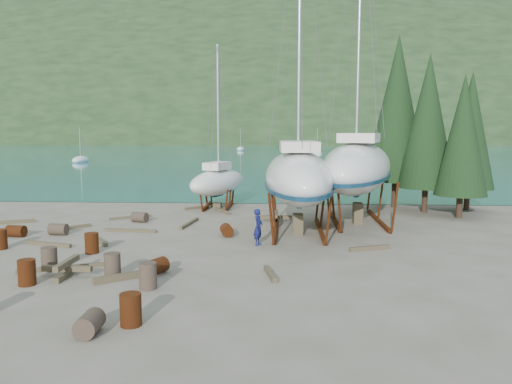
# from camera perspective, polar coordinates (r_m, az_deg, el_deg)

# --- Properties ---
(ground) EXTENTS (600.00, 600.00, 0.00)m
(ground) POSITION_cam_1_polar(r_m,az_deg,el_deg) (21.13, -6.44, -7.25)
(ground) COLOR #5E574A
(ground) RESTS_ON ground
(bay_water) EXTENTS (700.00, 700.00, 0.00)m
(bay_water) POSITION_cam_1_polar(r_m,az_deg,el_deg) (335.24, 2.69, 6.13)
(bay_water) COLOR #176876
(bay_water) RESTS_ON ground
(far_hill) EXTENTS (800.00, 360.00, 110.00)m
(far_hill) POSITION_cam_1_polar(r_m,az_deg,el_deg) (340.24, 2.70, 6.15)
(far_hill) COLOR black
(far_hill) RESTS_ON ground
(far_house_left) EXTENTS (6.60, 5.60, 5.60)m
(far_house_left) POSITION_cam_1_polar(r_m,az_deg,el_deg) (219.58, -13.62, 6.24)
(far_house_left) COLOR beige
(far_house_left) RESTS_ON ground
(far_house_center) EXTENTS (6.60, 5.60, 5.60)m
(far_house_center) POSITION_cam_1_polar(r_m,az_deg,el_deg) (211.51, -3.13, 6.40)
(far_house_center) COLOR beige
(far_house_center) RESTS_ON ground
(far_house_right) EXTENTS (6.60, 5.60, 5.60)m
(far_house_right) POSITION_cam_1_polar(r_m,az_deg,el_deg) (211.86, 10.52, 6.30)
(far_house_right) COLOR beige
(far_house_right) RESTS_ON ground
(cypress_near_right) EXTENTS (3.60, 3.60, 10.00)m
(cypress_near_right) POSITION_cam_1_polar(r_m,az_deg,el_deg) (33.42, 19.05, 7.67)
(cypress_near_right) COLOR black
(cypress_near_right) RESTS_ON ground
(cypress_mid_right) EXTENTS (3.06, 3.06, 8.50)m
(cypress_mid_right) POSITION_cam_1_polar(r_m,az_deg,el_deg) (31.95, 22.57, 6.00)
(cypress_mid_right) COLOR black
(cypress_mid_right) RESTS_ON ground
(cypress_back_left) EXTENTS (4.14, 4.14, 11.50)m
(cypress_back_left) POSITION_cam_1_polar(r_m,az_deg,el_deg) (35.02, 15.83, 9.16)
(cypress_back_left) COLOR black
(cypress_back_left) RESTS_ON ground
(cypress_far_right) EXTENTS (3.24, 3.24, 9.00)m
(cypress_far_right) POSITION_cam_1_polar(r_m,az_deg,el_deg) (35.28, 23.30, 6.48)
(cypress_far_right) COLOR black
(cypress_far_right) RESTS_ON ground
(moored_boat_left) EXTENTS (2.00, 5.00, 6.05)m
(moored_boat_left) POSITION_cam_1_polar(r_m,az_deg,el_deg) (87.04, -19.41, 3.46)
(moored_boat_left) COLOR silver
(moored_boat_left) RESTS_ON ground
(moored_boat_mid) EXTENTS (2.00, 5.00, 6.05)m
(moored_boat_mid) POSITION_cam_1_polar(r_m,az_deg,el_deg) (100.51, 6.99, 4.23)
(moored_boat_mid) COLOR silver
(moored_boat_mid) RESTS_ON ground
(moored_boat_far) EXTENTS (2.00, 5.00, 6.05)m
(moored_boat_far) POSITION_cam_1_polar(r_m,az_deg,el_deg) (130.78, -1.78, 4.92)
(moored_boat_far) COLOR silver
(moored_boat_far) RESTS_ON ground
(large_sailboat_near) EXTENTS (3.70, 11.49, 17.94)m
(large_sailboat_near) POSITION_cam_1_polar(r_m,az_deg,el_deg) (25.51, 4.84, 1.81)
(large_sailboat_near) COLOR silver
(large_sailboat_near) RESTS_ON ground
(large_sailboat_far) EXTENTS (6.63, 12.74, 19.34)m
(large_sailboat_far) POSITION_cam_1_polar(r_m,az_deg,el_deg) (28.86, 11.51, 2.83)
(large_sailboat_far) COLOR silver
(large_sailboat_far) RESTS_ON ground
(small_sailboat_shore) EXTENTS (4.23, 7.11, 10.86)m
(small_sailboat_shore) POSITION_cam_1_polar(r_m,az_deg,el_deg) (33.73, -4.38, 1.22)
(small_sailboat_shore) COLOR silver
(small_sailboat_shore) RESTS_ON ground
(worker) EXTENTS (0.54, 0.69, 1.67)m
(worker) POSITION_cam_1_polar(r_m,az_deg,el_deg) (22.76, 0.27, -4.03)
(worker) COLOR #11154D
(worker) RESTS_ON ground
(drum_1) EXTENTS (0.61, 0.90, 0.58)m
(drum_1) POSITION_cam_1_polar(r_m,az_deg,el_deg) (13.86, -18.49, -14.09)
(drum_1) COLOR #2D2823
(drum_1) RESTS_ON ground
(drum_2) EXTENTS (0.95, 0.68, 0.58)m
(drum_2) POSITION_cam_1_polar(r_m,az_deg,el_deg) (27.27, -25.73, -4.04)
(drum_2) COLOR #552D0E
(drum_2) RESTS_ON ground
(drum_5) EXTENTS (0.58, 0.58, 0.88)m
(drum_5) POSITION_cam_1_polar(r_m,az_deg,el_deg) (18.62, -16.09, -8.06)
(drum_5) COLOR #2D2823
(drum_5) RESTS_ON ground
(drum_6) EXTENTS (0.78, 1.00, 0.58)m
(drum_6) POSITION_cam_1_polar(r_m,az_deg,el_deg) (24.84, -3.37, -4.38)
(drum_6) COLOR #552D0E
(drum_6) RESTS_ON ground
(drum_7) EXTENTS (0.58, 0.58, 0.88)m
(drum_7) POSITION_cam_1_polar(r_m,az_deg,el_deg) (14.10, -14.13, -12.91)
(drum_7) COLOR #552D0E
(drum_7) RESTS_ON ground
(drum_8) EXTENTS (0.58, 0.58, 0.88)m
(drum_8) POSITION_cam_1_polar(r_m,az_deg,el_deg) (24.77, -27.19, -4.83)
(drum_8) COLOR #552D0E
(drum_8) RESTS_ON ground
(drum_9) EXTENTS (1.01, 0.82, 0.58)m
(drum_9) POSITION_cam_1_polar(r_m,az_deg,el_deg) (29.25, -13.14, -2.82)
(drum_9) COLOR #2D2823
(drum_9) RESTS_ON ground
(drum_10) EXTENTS (0.58, 0.58, 0.88)m
(drum_10) POSITION_cam_1_polar(r_m,az_deg,el_deg) (18.73, -24.72, -8.35)
(drum_10) COLOR #552D0E
(drum_10) RESTS_ON ground
(drum_12) EXTENTS (0.91, 1.05, 0.58)m
(drum_12) POSITION_cam_1_polar(r_m,az_deg,el_deg) (18.67, -11.37, -8.35)
(drum_12) COLOR #552D0E
(drum_12) RESTS_ON ground
(drum_14) EXTENTS (0.58, 0.58, 0.88)m
(drum_14) POSITION_cam_1_polar(r_m,az_deg,el_deg) (22.45, -18.26, -5.57)
(drum_14) COLOR #552D0E
(drum_14) RESTS_ON ground
(drum_15) EXTENTS (0.93, 0.65, 0.58)m
(drum_15) POSITION_cam_1_polar(r_m,az_deg,el_deg) (26.90, -21.66, -3.98)
(drum_15) COLOR #2D2823
(drum_15) RESTS_ON ground
(drum_16) EXTENTS (0.58, 0.58, 0.88)m
(drum_16) POSITION_cam_1_polar(r_m,az_deg,el_deg) (20.30, -22.55, -7.07)
(drum_16) COLOR #2D2823
(drum_16) RESTS_ON ground
(drum_17) EXTENTS (0.58, 0.58, 0.88)m
(drum_17) POSITION_cam_1_polar(r_m,az_deg,el_deg) (17.05, -12.25, -9.34)
(drum_17) COLOR #2D2823
(drum_17) RESTS_ON ground
(timber_1) EXTENTS (1.87, 0.88, 0.19)m
(timber_1) POSITION_cam_1_polar(r_m,az_deg,el_deg) (22.44, 12.85, -6.29)
(timber_1) COLOR brown
(timber_1) RESTS_ON ground
(timber_2) EXTENTS (2.17, 1.16, 0.19)m
(timber_2) POSITION_cam_1_polar(r_m,az_deg,el_deg) (31.28, -26.05, -3.09)
(timber_2) COLOR brown
(timber_2) RESTS_ON ground
(timber_3) EXTENTS (3.03, 1.42, 0.15)m
(timber_3) POSITION_cam_1_polar(r_m,az_deg,el_deg) (20.32, -21.19, -8.06)
(timber_3) COLOR brown
(timber_3) RESTS_ON ground
(timber_4) EXTENTS (1.42, 1.85, 0.17)m
(timber_4) POSITION_cam_1_polar(r_m,az_deg,el_deg) (24.51, -17.47, -5.34)
(timber_4) COLOR brown
(timber_4) RESTS_ON ground
(timber_6) EXTENTS (1.21, 1.77, 0.19)m
(timber_6) POSITION_cam_1_polar(r_m,az_deg,el_deg) (31.92, -3.87, -2.19)
(timber_6) COLOR brown
(timber_6) RESTS_ON ground
(timber_7) EXTENTS (0.55, 1.73, 0.17)m
(timber_7) POSITION_cam_1_polar(r_m,az_deg,el_deg) (18.16, 1.64, -9.32)
(timber_7) COLOR brown
(timber_7) RESTS_ON ground
(timber_9) EXTENTS (1.81, 1.57, 0.15)m
(timber_9) POSITION_cam_1_polar(r_m,az_deg,el_deg) (33.69, -6.45, -1.76)
(timber_9) COLOR brown
(timber_9) RESTS_ON ground
(timber_10) EXTENTS (0.53, 3.00, 0.16)m
(timber_10) POSITION_cam_1_polar(r_m,az_deg,el_deg) (27.95, -7.63, -3.58)
(timber_10) COLOR brown
(timber_10) RESTS_ON ground
(timber_11) EXTENTS (2.78, 0.45, 0.15)m
(timber_11) POSITION_cam_1_polar(r_m,az_deg,el_deg) (26.60, -14.15, -4.29)
(timber_11) COLOR brown
(timber_11) RESTS_ON ground
(timber_12) EXTENTS (2.39, 0.81, 0.17)m
(timber_12) POSITION_cam_1_polar(r_m,az_deg,el_deg) (24.61, -22.64, -5.51)
(timber_12) COLOR brown
(timber_12) RESTS_ON ground
(timber_15) EXTENTS (2.20, 1.46, 0.15)m
(timber_15) POSITION_cam_1_polar(r_m,az_deg,el_deg) (30.62, -14.16, -2.82)
(timber_15) COLOR brown
(timber_15) RESTS_ON ground
(timber_16) EXTENTS (2.12, 1.70, 0.23)m
(timber_16) POSITION_cam_1_polar(r_m,az_deg,el_deg) (18.38, -14.34, -9.25)
(timber_16) COLOR brown
(timber_16) RESTS_ON ground
(timber_17) EXTENTS (1.71, 1.72, 0.16)m
(timber_17) POSITION_cam_1_polar(r_m,az_deg,el_deg) (28.31, -20.46, -3.83)
(timber_17) COLOR brown
(timber_17) RESTS_ON ground
(timber_pile_fore) EXTENTS (1.80, 1.80, 0.60)m
(timber_pile_fore) POSITION_cam_1_polar(r_m,az_deg,el_deg) (19.25, -20.80, -8.17)
(timber_pile_fore) COLOR brown
(timber_pile_fore) RESTS_ON ground
(timber_pile_aft) EXTENTS (1.80, 1.80, 0.60)m
(timber_pile_aft) POSITION_cam_1_polar(r_m,az_deg,el_deg) (28.39, 2.30, -2.91)
(timber_pile_aft) COLOR brown
(timber_pile_aft) RESTS_ON ground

